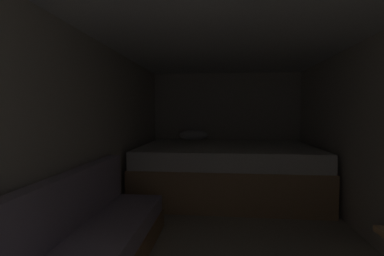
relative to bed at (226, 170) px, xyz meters
name	(u,v)px	position (x,y,z in m)	size (l,w,h in m)	color
ground_plane	(230,247)	(0.00, -1.66, -0.38)	(7.21, 7.21, 0.00)	#B2A893
wall_back	(226,127)	(0.00, 0.97, 0.60)	(2.74, 0.05, 1.96)	beige
wall_left	(88,140)	(-1.34, -1.66, 0.60)	(0.05, 5.21, 1.96)	beige
ceiling_slab	(231,28)	(0.00, -1.66, 1.61)	(2.74, 5.21, 0.05)	white
bed	(226,170)	(0.00, 0.00, 0.00)	(2.52, 1.80, 0.94)	tan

